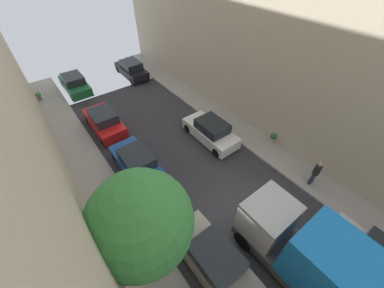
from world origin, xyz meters
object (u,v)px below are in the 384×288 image
object	(u,v)px
parked_car_left_5	(75,84)
parked_car_right_3	(211,131)
potted_plant_2	(273,138)
potted_plant_3	(39,96)
parked_car_left_4	(104,121)
pedestrian	(316,172)
parked_car_right_4	(132,69)
delivery_truck	(325,269)
street_tree_0	(140,222)
lamp_post	(137,211)
parked_car_right_2	(379,263)
parked_car_left_2	(213,260)
parked_car_left_3	(137,163)

from	to	relation	value
parked_car_left_5	parked_car_right_3	bearing A→B (deg)	-66.58
potted_plant_2	potted_plant_3	distance (m)	19.34
potted_plant_2	parked_car_right_3	bearing A→B (deg)	135.30
parked_car_left_5	parked_car_left_4	bearing A→B (deg)	-90.00
pedestrian	parked_car_left_4	bearing A→B (deg)	121.55
parked_car_right_4	pedestrian	world-z (taller)	pedestrian
parked_car_left_4	parked_car_left_5	bearing A→B (deg)	90.00
parked_car_left_5	parked_car_right_4	bearing A→B (deg)	-4.78
parked_car_left_5	potted_plant_2	distance (m)	17.56
parked_car_right_3	pedestrian	xyz separation A→B (m)	(2.00, -6.50, 0.35)
parked_car_left_4	delivery_truck	bearing A→B (deg)	-79.74
street_tree_0	lamp_post	world-z (taller)	street_tree_0
delivery_truck	parked_car_left_4	bearing A→B (deg)	100.26
parked_car_right_3	lamp_post	size ratio (longest dim) A/B	0.78
potted_plant_2	parked_car_right_2	bearing A→B (deg)	-111.14
parked_car_right_4	lamp_post	distance (m)	18.08
parked_car_right_2	potted_plant_3	xyz separation A→B (m)	(-8.43, 23.35, -0.18)
parked_car_left_4	potted_plant_3	world-z (taller)	parked_car_left_4
parked_car_left_2	potted_plant_3	world-z (taller)	parked_car_left_2
parked_car_right_2	parked_car_right_3	size ratio (longest dim) A/B	1.00
parked_car_left_4	parked_car_right_3	world-z (taller)	same
lamp_post	delivery_truck	bearing A→B (deg)	-48.01
parked_car_right_3	parked_car_left_4	bearing A→B (deg)	134.21
parked_car_right_2	lamp_post	bearing A→B (deg)	138.59
street_tree_0	potted_plant_2	size ratio (longest dim) A/B	7.80
parked_car_right_3	potted_plant_2	size ratio (longest dim) A/B	5.35
parked_car_right_4	parked_car_left_5	bearing A→B (deg)	175.22
parked_car_right_2	parked_car_left_5	bearing A→B (deg)	103.12
parked_car_right_4	potted_plant_2	bearing A→B (deg)	-78.70
pedestrian	lamp_post	size ratio (longest dim) A/B	0.32
pedestrian	potted_plant_3	distance (m)	21.81
parked_car_left_2	delivery_truck	bearing A→B (deg)	-47.65
street_tree_0	potted_plant_3	world-z (taller)	street_tree_0
parked_car_left_3	delivery_truck	distance (m)	10.22
parked_car_right_3	potted_plant_2	distance (m)	4.21
potted_plant_2	parked_car_left_4	bearing A→B (deg)	134.59
pedestrian	street_tree_0	size ratio (longest dim) A/B	0.28
parked_car_left_2	potted_plant_2	world-z (taller)	parked_car_left_2
parked_car_left_3	parked_car_left_4	xyz separation A→B (m)	(0.00, 5.12, 0.00)
delivery_truck	lamp_post	bearing A→B (deg)	131.99
parked_car_left_3	delivery_truck	world-z (taller)	delivery_truck
parked_car_left_2	parked_car_right_3	xyz separation A→B (m)	(5.40, 6.40, 0.00)
parked_car_left_2	parked_car_right_4	distance (m)	19.19
parked_car_left_2	parked_car_left_5	xyz separation A→B (m)	(0.00, 18.87, 0.00)
parked_car_left_3	parked_car_left_5	size ratio (longest dim) A/B	1.00
parked_car_right_2	parked_car_right_3	xyz separation A→B (m)	(0.00, 10.69, 0.00)
parked_car_left_4	parked_car_left_3	bearing A→B (deg)	-90.00
parked_car_left_3	lamp_post	bearing A→B (deg)	-112.05
parked_car_left_3	potted_plant_2	size ratio (longest dim) A/B	5.35
parked_car_left_5	lamp_post	size ratio (longest dim) A/B	0.78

